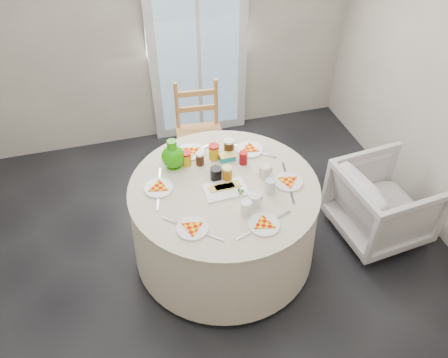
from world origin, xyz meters
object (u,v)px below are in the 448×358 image
object	(u,v)px
armchair	(385,197)
green_pitcher	(173,152)
table	(224,220)
wooden_chair	(200,136)

from	to	relation	value
armchair	green_pitcher	distance (m)	1.76
table	wooden_chair	size ratio (longest dim) A/B	1.49
green_pitcher	wooden_chair	bearing A→B (deg)	74.57
wooden_chair	armchair	bearing A→B (deg)	-36.01
armchair	green_pitcher	world-z (taller)	green_pitcher
table	green_pitcher	distance (m)	0.66
table	wooden_chair	distance (m)	1.02
table	green_pitcher	size ratio (longest dim) A/B	6.25
table	armchair	distance (m)	1.33
table	green_pitcher	bearing A→B (deg)	133.62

